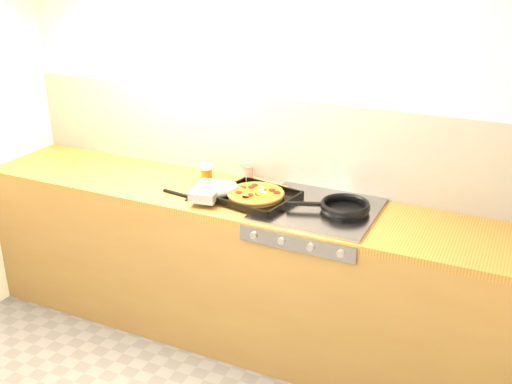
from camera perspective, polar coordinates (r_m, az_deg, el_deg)
The scene contains 9 objects.
room_shell at distance 3.46m, azimuth 0.68°, elevation 5.10°, with size 3.20×3.20×3.20m.
counter_run at distance 3.50m, azimuth -1.35°, elevation -7.21°, with size 3.20×0.62×0.90m.
stovetop at distance 3.14m, azimuth 5.95°, elevation -1.67°, with size 0.60×0.56×0.02m, color #97969B.
pizza_on_tray at distance 3.22m, azimuth -1.24°, elevation -0.13°, with size 0.55×0.44×0.07m.
frying_pan at distance 3.10m, azimuth 8.37°, elevation -1.43°, with size 0.45×0.33×0.04m.
tomato_can at distance 3.46m, azimuth -0.89°, elevation 1.70°, with size 0.09×0.09×0.11m.
juice_glass at distance 3.48m, azimuth -4.74°, elevation 1.80°, with size 0.08×0.08×0.12m.
wooden_spoon at distance 3.44m, azimuth 1.58°, elevation 0.80°, with size 0.30×0.11×0.02m.
black_spatula at distance 3.30m, azimuth -6.80°, elevation -0.38°, with size 0.29×0.10×0.02m.
Camera 1 is at (1.37, -1.61, 2.18)m, focal length 42.00 mm.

